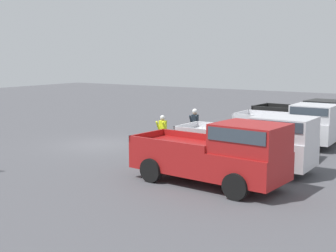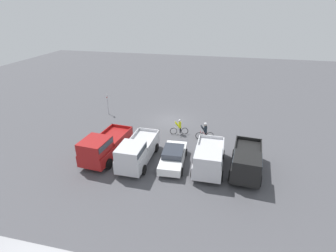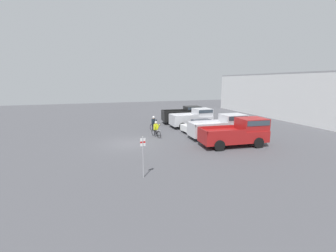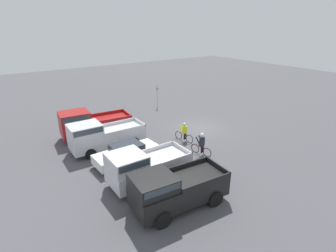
{
  "view_description": "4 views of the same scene",
  "coord_description": "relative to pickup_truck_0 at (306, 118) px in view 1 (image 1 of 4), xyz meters",
  "views": [
    {
      "loc": [
        17.83,
        15.88,
        4.53
      ],
      "look_at": [
        -0.61,
        3.86,
        1.2
      ],
      "focal_mm": 50.0,
      "sensor_mm": 36.0,
      "label": 1
    },
    {
      "loc": [
        -5.68,
        25.6,
        11.67
      ],
      "look_at": [
        -0.61,
        3.86,
        1.2
      ],
      "focal_mm": 28.0,
      "sensor_mm": 36.0,
      "label": 2
    },
    {
      "loc": [
        19.19,
        -2.65,
        5.34
      ],
      "look_at": [
        -0.61,
        3.86,
        1.2
      ],
      "focal_mm": 24.0,
      "sensor_mm": 36.0,
      "label": 3
    },
    {
      "loc": [
        -16.53,
        14.87,
        8.85
      ],
      "look_at": [
        -0.61,
        3.86,
        1.2
      ],
      "focal_mm": 28.0,
      "sensor_mm": 36.0,
      "label": 4
    }
  ],
  "objects": [
    {
      "name": "ground_plane",
      "position": [
        7.62,
        -8.34,
        -1.13
      ],
      "size": [
        80.0,
        80.0,
        0.0
      ],
      "primitive_type": "plane",
      "color": "#4C4C51"
    },
    {
      "name": "pickup_truck_0",
      "position": [
        0.0,
        0.0,
        0.0
      ],
      "size": [
        2.55,
        5.11,
        2.16
      ],
      "color": "black",
      "rests_on": "ground_plane"
    },
    {
      "name": "pickup_truck_1",
      "position": [
        2.77,
        0.17,
        -0.01
      ],
      "size": [
        2.32,
        4.86,
        2.18
      ],
      "color": "silver",
      "rests_on": "ground_plane"
    },
    {
      "name": "sedan_0",
      "position": [
        5.57,
        -0.14,
        -0.46
      ],
      "size": [
        2.09,
        4.51,
        1.33
      ],
      "color": "white",
      "rests_on": "ground_plane"
    },
    {
      "name": "pickup_truck_2",
      "position": [
        8.38,
        0.49,
        0.01
      ],
      "size": [
        2.22,
        5.51,
        2.23
      ],
      "color": "silver",
      "rests_on": "ground_plane"
    },
    {
      "name": "pickup_truck_3",
      "position": [
        11.22,
        0.42,
        0.07
      ],
      "size": [
        2.64,
        5.73,
        2.32
      ],
      "color": "maroon",
      "rests_on": "ground_plane"
    },
    {
      "name": "cyclist_0",
      "position": [
        6.08,
        -5.42,
        -0.35
      ],
      "size": [
        1.75,
        0.57,
        1.58
      ],
      "color": "black",
      "rests_on": "ground_plane"
    },
    {
      "name": "cyclist_1",
      "position": [
        3.55,
        -4.99,
        -0.25
      ],
      "size": [
        1.69,
        0.56,
        1.7
      ],
      "color": "black",
      "rests_on": "ground_plane"
    }
  ]
}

